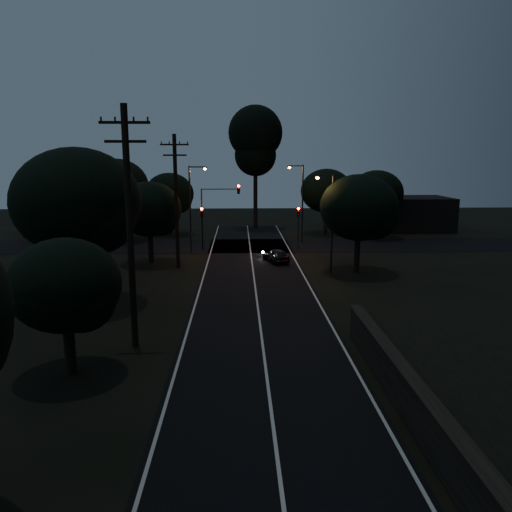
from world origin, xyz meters
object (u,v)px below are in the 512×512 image
signal_mast (220,205)px  streetlight_c (330,216)px  signal_left (202,220)px  utility_pole_mid (130,225)px  utility_pole_far (176,200)px  streetlight_b (301,198)px  tall_pine (255,140)px  car (276,255)px  signal_right (298,220)px  streetlight_a (192,203)px

signal_mast → streetlight_c: bearing=-48.8°
signal_left → streetlight_c: 14.52m
utility_pole_mid → utility_pole_far: (0.00, 17.00, -0.25)m
signal_left → streetlight_b: 10.84m
tall_pine → car: tall_pine is taller
signal_left → signal_mast: bearing=0.1°
utility_pole_far → signal_left: (1.40, 7.99, -2.65)m
tall_pine → streetlight_b: bearing=-68.6°
signal_left → car: size_ratio=1.19×
signal_left → signal_right: 9.20m
signal_mast → streetlight_a: (-2.39, -1.99, 0.30)m
signal_mast → streetlight_c: size_ratio=0.83×
signal_mast → car: 8.67m
signal_left → signal_right: size_ratio=1.00×
utility_pole_mid → streetlight_a: bearing=88.3°
streetlight_c → car: 6.64m
utility_pole_far → signal_left: 8.53m
streetlight_c → utility_pole_far: bearing=170.4°
utility_pole_mid → signal_right: 27.30m
utility_pole_mid → streetlight_a: (0.69, 23.00, -1.10)m
utility_pole_far → streetlight_a: 6.10m
utility_pole_far → signal_right: 13.53m
utility_pole_far → car: (8.04, 1.94, -4.90)m
tall_pine → streetlight_c: bearing=-79.1°
utility_pole_mid → signal_right: bearing=67.0°
signal_right → signal_mast: size_ratio=0.66×
signal_left → streetlight_b: (9.91, 4.01, 1.80)m
utility_pole_far → signal_mast: size_ratio=1.68×
signal_right → streetlight_b: size_ratio=0.51×
streetlight_b → signal_right: bearing=-100.0°
signal_mast → streetlight_b: streetlight_b is taller
signal_right → signal_left: bearing=180.0°
signal_mast → tall_pine: bearing=75.4°
tall_pine → streetlight_a: tall_pine is taller
tall_pine → signal_mast: (-3.91, -15.01, -6.48)m
utility_pole_mid → signal_mast: bearing=83.0°
tall_pine → signal_mast: 16.81m
utility_pole_far → signal_right: size_ratio=2.56×
utility_pole_far → streetlight_c: bearing=-9.6°
signal_left → streetlight_b: bearing=22.0°
signal_left → streetlight_a: bearing=-109.6°
utility_pole_far → streetlight_c: 12.05m
tall_pine → streetlight_a: 19.16m
signal_left → streetlight_a: (-0.71, -1.99, 1.80)m
streetlight_a → tall_pine: bearing=69.6°
utility_pole_mid → streetlight_a: size_ratio=1.38×
tall_pine → streetlight_a: bearing=-110.4°
signal_right → streetlight_c: size_ratio=0.55×
signal_left → signal_right: bearing=0.0°
utility_pole_mid → car: bearing=67.0°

